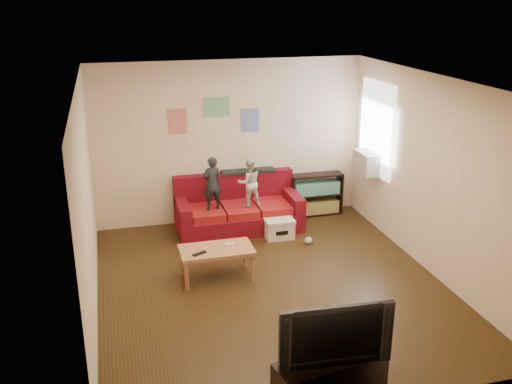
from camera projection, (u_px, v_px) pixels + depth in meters
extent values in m
cube|color=#3B2811|center=(271.00, 286.00, 7.61)|extent=(4.50, 5.00, 0.01)
cube|color=white|center=(273.00, 81.00, 6.72)|extent=(4.50, 5.00, 0.01)
cube|color=beige|center=(230.00, 142.00, 9.45)|extent=(4.50, 0.01, 2.70)
cube|color=beige|center=(355.00, 283.00, 4.88)|extent=(4.50, 0.01, 2.70)
cube|color=beige|center=(86.00, 206.00, 6.62)|extent=(0.01, 5.00, 2.70)
cube|color=beige|center=(432.00, 176.00, 7.71)|extent=(0.01, 5.00, 2.70)
cube|color=maroon|center=(239.00, 220.00, 9.39)|extent=(2.02, 0.91, 0.30)
cube|color=maroon|center=(234.00, 188.00, 9.58)|extent=(2.02, 0.18, 0.56)
cube|color=maroon|center=(183.00, 209.00, 9.08)|extent=(0.18, 0.91, 0.25)
cube|color=maroon|center=(292.00, 199.00, 9.52)|extent=(0.18, 0.91, 0.25)
cube|color=maroon|center=(206.00, 213.00, 9.12)|extent=(0.52, 0.69, 0.12)
cube|color=maroon|center=(240.00, 209.00, 9.26)|extent=(0.52, 0.69, 0.12)
cube|color=maroon|center=(272.00, 206.00, 9.39)|extent=(0.52, 0.69, 0.12)
cube|color=black|center=(248.00, 171.00, 9.55)|extent=(0.91, 0.22, 0.04)
imported|color=black|center=(212.00, 184.00, 8.96)|extent=(0.34, 0.25, 0.86)
imported|color=silver|center=(249.00, 182.00, 9.11)|extent=(0.41, 0.33, 0.80)
cube|color=#B5754A|center=(216.00, 250.00, 7.67)|extent=(0.99, 0.54, 0.05)
cylinder|color=#B5754A|center=(187.00, 276.00, 7.43)|extent=(0.06, 0.06, 0.39)
cylinder|color=#B5754A|center=(252.00, 268.00, 7.65)|extent=(0.06, 0.06, 0.39)
cylinder|color=#B5754A|center=(182.00, 262.00, 7.84)|extent=(0.06, 0.06, 0.39)
cylinder|color=#B5754A|center=(245.00, 254.00, 8.05)|extent=(0.06, 0.06, 0.39)
cube|color=black|center=(199.00, 253.00, 7.49)|extent=(0.20, 0.13, 0.02)
cube|color=white|center=(230.00, 244.00, 7.75)|extent=(0.14, 0.06, 0.03)
cube|color=black|center=(291.00, 196.00, 9.83)|extent=(0.03, 0.28, 0.73)
cube|color=black|center=(339.00, 192.00, 10.05)|extent=(0.03, 0.28, 0.73)
cube|color=black|center=(315.00, 213.00, 10.06)|extent=(0.92, 0.28, 0.03)
cube|color=black|center=(316.00, 175.00, 9.82)|extent=(0.92, 0.28, 0.03)
cube|color=black|center=(316.00, 194.00, 9.94)|extent=(0.86, 0.28, 0.02)
cube|color=olive|center=(315.00, 207.00, 10.02)|extent=(0.81, 0.23, 0.22)
cube|color=teal|center=(316.00, 188.00, 9.90)|extent=(0.81, 0.23, 0.22)
cube|color=white|center=(376.00, 128.00, 9.11)|extent=(0.04, 1.08, 1.48)
cube|color=#B7B2A3|center=(367.00, 163.00, 9.27)|extent=(0.28, 0.55, 0.35)
cube|color=#D87266|center=(178.00, 121.00, 9.09)|extent=(0.30, 0.01, 0.40)
cube|color=#72B27F|center=(217.00, 107.00, 9.18)|extent=(0.42, 0.01, 0.32)
cube|color=#727FCC|center=(250.00, 120.00, 9.40)|extent=(0.30, 0.01, 0.38)
cube|color=white|center=(279.00, 230.00, 9.06)|extent=(0.44, 0.33, 0.26)
cube|color=white|center=(279.00, 220.00, 9.00)|extent=(0.46, 0.35, 0.05)
cube|color=black|center=(282.00, 233.00, 8.90)|extent=(0.20, 0.00, 0.07)
cube|color=black|center=(330.00, 377.00, 5.47)|extent=(1.17, 0.59, 0.42)
imported|color=black|center=(333.00, 330.00, 5.30)|extent=(1.09, 0.21, 0.62)
sphere|color=silver|center=(309.00, 240.00, 8.85)|extent=(0.13, 0.13, 0.11)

